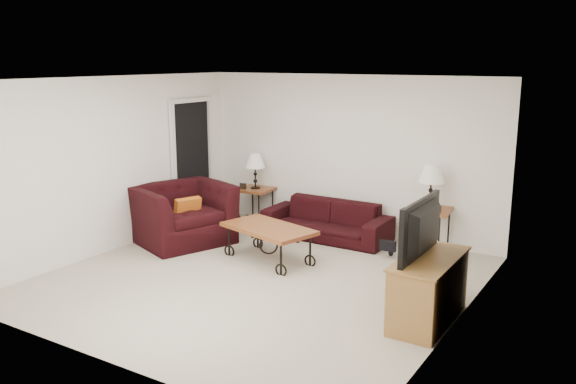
# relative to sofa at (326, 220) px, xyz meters

# --- Properties ---
(ground) EXTENTS (5.00, 5.00, 0.00)m
(ground) POSITION_rel_sofa_xyz_m (0.11, -2.02, -0.29)
(ground) COLOR beige
(ground) RESTS_ON ground
(wall_back) EXTENTS (5.00, 0.02, 2.50)m
(wall_back) POSITION_rel_sofa_xyz_m (0.11, 0.48, 0.96)
(wall_back) COLOR white
(wall_back) RESTS_ON ground
(wall_front) EXTENTS (5.00, 0.02, 2.50)m
(wall_front) POSITION_rel_sofa_xyz_m (0.11, -4.52, 0.96)
(wall_front) COLOR white
(wall_front) RESTS_ON ground
(wall_left) EXTENTS (0.02, 5.00, 2.50)m
(wall_left) POSITION_rel_sofa_xyz_m (-2.39, -2.02, 0.96)
(wall_left) COLOR white
(wall_left) RESTS_ON ground
(wall_right) EXTENTS (0.02, 5.00, 2.50)m
(wall_right) POSITION_rel_sofa_xyz_m (2.61, -2.02, 0.96)
(wall_right) COLOR white
(wall_right) RESTS_ON ground
(ceiling) EXTENTS (5.00, 5.00, 0.00)m
(ceiling) POSITION_rel_sofa_xyz_m (0.11, -2.02, 2.21)
(ceiling) COLOR white
(ceiling) RESTS_ON wall_back
(doorway) EXTENTS (0.08, 0.94, 2.04)m
(doorway) POSITION_rel_sofa_xyz_m (-2.36, -0.37, 0.73)
(doorway) COLOR black
(doorway) RESTS_ON ground
(sofa) EXTENTS (1.98, 0.77, 0.58)m
(sofa) POSITION_rel_sofa_xyz_m (0.00, 0.00, 0.00)
(sofa) COLOR black
(sofa) RESTS_ON ground
(side_table_left) EXTENTS (0.59, 0.59, 0.59)m
(side_table_left) POSITION_rel_sofa_xyz_m (-1.46, 0.18, 0.01)
(side_table_left) COLOR brown
(side_table_left) RESTS_ON ground
(side_table_right) EXTENTS (0.65, 0.65, 0.64)m
(side_table_right) POSITION_rel_sofa_xyz_m (1.57, 0.18, 0.03)
(side_table_right) COLOR brown
(side_table_right) RESTS_ON ground
(lamp_left) EXTENTS (0.36, 0.36, 0.59)m
(lamp_left) POSITION_rel_sofa_xyz_m (-1.46, 0.18, 0.60)
(lamp_left) COLOR black
(lamp_left) RESTS_ON side_table_left
(lamp_right) EXTENTS (0.40, 0.40, 0.64)m
(lamp_right) POSITION_rel_sofa_xyz_m (1.57, 0.18, 0.67)
(lamp_right) COLOR black
(lamp_right) RESTS_ON side_table_right
(photo_frame_left) EXTENTS (0.12, 0.05, 0.10)m
(photo_frame_left) POSITION_rel_sofa_xyz_m (-1.61, 0.03, 0.35)
(photo_frame_left) COLOR black
(photo_frame_left) RESTS_ON side_table_left
(photo_frame_right) EXTENTS (0.13, 0.03, 0.11)m
(photo_frame_right) POSITION_rel_sofa_xyz_m (1.72, 0.03, 0.41)
(photo_frame_right) COLOR black
(photo_frame_right) RESTS_ON side_table_right
(coffee_table) EXTENTS (1.43, 1.02, 0.49)m
(coffee_table) POSITION_rel_sofa_xyz_m (-0.18, -1.35, -0.05)
(coffee_table) COLOR brown
(coffee_table) RESTS_ON ground
(armchair) EXTENTS (1.58, 1.68, 0.88)m
(armchair) POSITION_rel_sofa_xyz_m (-1.76, -1.32, 0.15)
(armchair) COLOR black
(armchair) RESTS_ON ground
(throw_pillow) EXTENTS (0.24, 0.41, 0.40)m
(throw_pillow) POSITION_rel_sofa_xyz_m (-1.61, -1.37, 0.23)
(throw_pillow) COLOR orange
(throw_pillow) RESTS_ON armchair
(tv_stand) EXTENTS (0.49, 1.18, 0.71)m
(tv_stand) POSITION_rel_sofa_xyz_m (2.34, -2.11, 0.07)
(tv_stand) COLOR #9E713A
(tv_stand) RESTS_ON ground
(television) EXTENTS (0.14, 1.06, 0.61)m
(television) POSITION_rel_sofa_xyz_m (2.32, -2.11, 0.73)
(television) COLOR black
(television) RESTS_ON tv_stand
(backpack) EXTENTS (0.37, 0.29, 0.46)m
(backpack) POSITION_rel_sofa_xyz_m (1.19, -0.30, -0.06)
(backpack) COLOR black
(backpack) RESTS_ON ground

